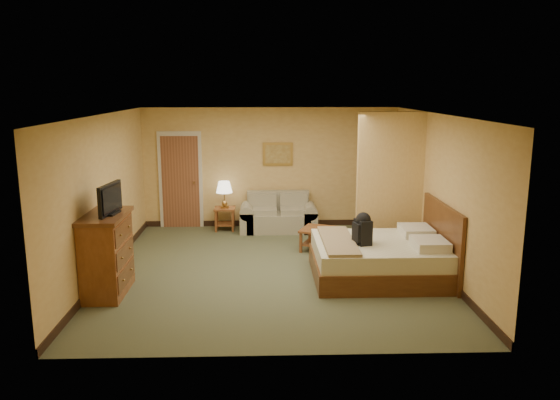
{
  "coord_description": "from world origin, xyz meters",
  "views": [
    {
      "loc": [
        -0.16,
        -8.78,
        3.04
      ],
      "look_at": [
        0.14,
        0.6,
        1.08
      ],
      "focal_mm": 35.0,
      "sensor_mm": 36.0,
      "label": 1
    }
  ],
  "objects_px": {
    "coffee_table": "(320,235)",
    "dresser": "(107,254)",
    "loveseat": "(278,218)",
    "bed": "(386,258)"
  },
  "relations": [
    {
      "from": "loveseat",
      "to": "coffee_table",
      "type": "distance_m",
      "value": 1.63
    },
    {
      "from": "dresser",
      "to": "bed",
      "type": "bearing_deg",
      "value": 7.57
    },
    {
      "from": "coffee_table",
      "to": "dresser",
      "type": "height_order",
      "value": "dresser"
    },
    {
      "from": "loveseat",
      "to": "bed",
      "type": "height_order",
      "value": "bed"
    },
    {
      "from": "coffee_table",
      "to": "bed",
      "type": "height_order",
      "value": "bed"
    },
    {
      "from": "coffee_table",
      "to": "dresser",
      "type": "bearing_deg",
      "value": -148.15
    },
    {
      "from": "loveseat",
      "to": "dresser",
      "type": "distance_m",
      "value": 4.44
    },
    {
      "from": "loveseat",
      "to": "coffee_table",
      "type": "xyz_separation_m",
      "value": [
        0.74,
        -1.46,
        0.03
      ]
    },
    {
      "from": "loveseat",
      "to": "coffee_table",
      "type": "bearing_deg",
      "value": -63.24
    },
    {
      "from": "loveseat",
      "to": "bed",
      "type": "distance_m",
      "value": 3.41
    }
  ]
}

